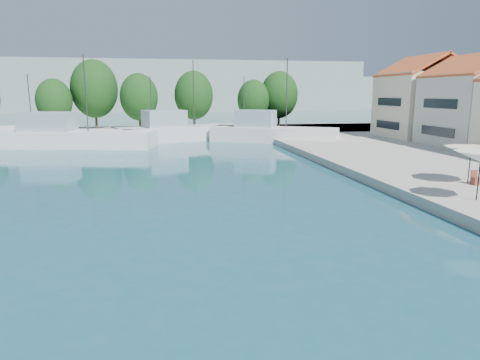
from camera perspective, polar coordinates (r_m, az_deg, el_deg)
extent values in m
cube|color=#A7A396|center=(63.31, -11.50, 6.29)|extent=(90.00, 16.00, 0.60)
cube|color=gray|center=(157.77, -19.35, 11.67)|extent=(180.00, 40.00, 16.00)
cube|color=gray|center=(182.22, 4.49, 11.53)|extent=(140.00, 40.00, 12.00)
cube|color=beige|center=(49.10, 28.89, 8.11)|extent=(8.00, 8.50, 7.00)
cube|color=beige|center=(56.36, 23.11, 9.12)|extent=(8.60, 8.50, 7.50)
pyramid|color=#B55A28|center=(56.49, 23.56, 14.74)|extent=(9.00, 8.80, 1.80)
cube|color=white|center=(50.23, -21.37, 4.88)|extent=(18.24, 8.48, 2.20)
cube|color=#8395A2|center=(51.19, -24.28, 7.14)|extent=(5.96, 4.64, 2.00)
cylinder|color=#2D2D2D|center=(49.28, -19.90, 10.83)|extent=(0.12, 0.12, 8.00)
cylinder|color=#2D2D2D|center=(51.93, -26.22, 9.24)|extent=(0.10, 0.10, 6.00)
cube|color=silver|center=(54.00, -7.62, 5.98)|extent=(16.27, 9.39, 2.20)
cube|color=#8395A2|center=(52.94, -10.06, 8.08)|extent=(5.56, 4.63, 2.00)
cylinder|color=#2D2D2D|center=(54.40, -6.21, 11.43)|extent=(0.12, 0.12, 8.00)
cylinder|color=#2D2D2D|center=(52.32, -11.78, 10.17)|extent=(0.10, 0.10, 6.00)
cube|color=silver|center=(51.90, 4.49, 5.83)|extent=(15.08, 10.78, 2.20)
cube|color=#8395A2|center=(52.33, 2.10, 8.21)|extent=(5.42, 4.84, 2.00)
cylinder|color=#2D2D2D|center=(51.30, 6.25, 11.43)|extent=(0.12, 0.12, 8.00)
cylinder|color=#2D2D2D|center=(52.71, 0.52, 10.41)|extent=(0.10, 0.10, 6.00)
cylinder|color=#3F2B19|center=(65.81, -23.36, 7.44)|extent=(0.36, 0.36, 3.20)
ellipsoid|color=#123711|center=(65.72, -23.54, 9.66)|extent=(4.87, 4.87, 6.09)
cylinder|color=#3F2B19|center=(68.26, -18.67, 8.42)|extent=(0.36, 0.36, 4.49)
ellipsoid|color=#123711|center=(68.20, -18.86, 11.43)|extent=(6.82, 6.82, 8.52)
cylinder|color=#3F2B19|center=(64.91, -13.21, 8.19)|extent=(0.36, 0.36, 3.58)
ellipsoid|color=#123711|center=(64.82, -13.33, 10.72)|extent=(5.45, 5.45, 6.81)
cylinder|color=#3F2B19|center=(65.04, -6.12, 8.51)|extent=(0.36, 0.36, 3.76)
ellipsoid|color=#123711|center=(64.96, -6.18, 11.16)|extent=(5.71, 5.71, 7.14)
cylinder|color=#3F2B19|center=(66.08, 1.78, 8.38)|extent=(0.36, 0.36, 3.22)
ellipsoid|color=#123711|center=(65.99, 1.80, 10.61)|extent=(4.89, 4.89, 6.12)
cylinder|color=#3F2B19|center=(67.91, 5.19, 8.67)|extent=(0.36, 0.36, 3.80)
ellipsoid|color=#123711|center=(67.83, 5.23, 11.24)|extent=(5.78, 5.78, 7.23)
cylinder|color=black|center=(23.98, 29.24, 0.44)|extent=(0.06, 0.06, 2.42)
cylinder|color=black|center=(28.53, 28.28, 1.78)|extent=(0.06, 0.06, 2.13)
cone|color=beige|center=(28.43, 28.43, 3.40)|extent=(3.02, 3.02, 0.50)
cube|color=brown|center=(28.23, 28.92, -0.10)|extent=(0.42, 0.42, 0.46)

